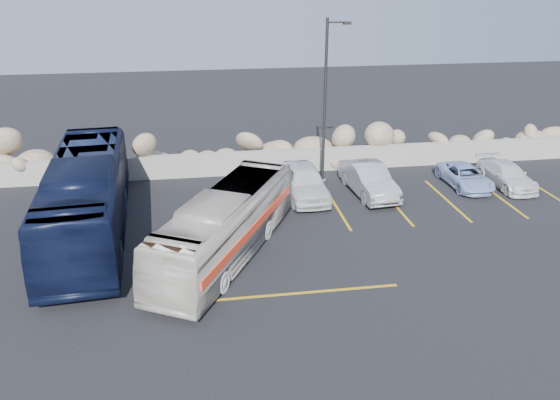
{
  "coord_description": "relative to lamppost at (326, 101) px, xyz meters",
  "views": [
    {
      "loc": [
        -3.35,
        -15.03,
        9.93
      ],
      "look_at": [
        -0.45,
        4.0,
        1.79
      ],
      "focal_mm": 35.0,
      "sensor_mm": 36.0,
      "label": 1
    }
  ],
  "objects": [
    {
      "name": "ground",
      "position": [
        -2.56,
        -9.5,
        -4.3
      ],
      "size": [
        90.0,
        90.0,
        0.0
      ],
      "primitive_type": "plane",
      "color": "black",
      "rests_on": "ground"
    },
    {
      "name": "seawall",
      "position": [
        -2.56,
        2.5,
        -3.7
      ],
      "size": [
        60.0,
        0.4,
        1.2
      ],
      "primitive_type": "cube",
      "color": "gray",
      "rests_on": "ground"
    },
    {
      "name": "riprap_pile",
      "position": [
        -2.56,
        3.7,
        -3.0
      ],
      "size": [
        54.0,
        2.8,
        2.6
      ],
      "primitive_type": null,
      "color": "#90795E",
      "rests_on": "ground"
    },
    {
      "name": "parking_lines",
      "position": [
        2.09,
        -3.93,
        -4.29
      ],
      "size": [
        18.16,
        9.36,
        0.01
      ],
      "color": "#BE9316",
      "rests_on": "ground"
    },
    {
      "name": "lamppost",
      "position": [
        0.0,
        0.0,
        0.0
      ],
      "size": [
        1.14,
        0.18,
        8.0
      ],
      "color": "#292624",
      "rests_on": "ground"
    },
    {
      "name": "vintage_bus",
      "position": [
        -5.15,
        -6.31,
        -3.03
      ],
      "size": [
        6.13,
        9.01,
        2.53
      ],
      "primitive_type": "imported",
      "rotation": [
        0.0,
        0.0,
        -0.49
      ],
      "color": "beige",
      "rests_on": "ground"
    },
    {
      "name": "tour_coach",
      "position": [
        -10.49,
        -3.56,
        -2.69
      ],
      "size": [
        3.55,
        11.68,
        3.21
      ],
      "primitive_type": "imported",
      "rotation": [
        0.0,
        0.0,
        0.08
      ],
      "color": "black",
      "rests_on": "ground"
    },
    {
      "name": "car_a",
      "position": [
        -1.15,
        -1.05,
        -3.53
      ],
      "size": [
        1.89,
        4.52,
        1.53
      ],
      "primitive_type": "imported",
      "rotation": [
        0.0,
        0.0,
        0.02
      ],
      "color": "silver",
      "rests_on": "ground"
    },
    {
      "name": "car_b",
      "position": [
        1.93,
        -1.18,
        -3.57
      ],
      "size": [
        1.94,
        4.52,
        1.45
      ],
      "primitive_type": "imported",
      "rotation": [
        0.0,
        0.0,
        0.09
      ],
      "color": "#9E9EA3",
      "rests_on": "ground"
    },
    {
      "name": "car_c",
      "position": [
        9.0,
        -1.19,
        -3.73
      ],
      "size": [
        1.74,
        3.96,
        1.13
      ],
      "primitive_type": "imported",
      "rotation": [
        0.0,
        0.0,
        0.04
      ],
      "color": "silver",
      "rests_on": "ground"
    },
    {
      "name": "car_d",
      "position": [
        6.96,
        -0.95,
        -3.78
      ],
      "size": [
        1.75,
        3.71,
        1.03
      ],
      "primitive_type": "imported",
      "rotation": [
        0.0,
        0.0,
        0.01
      ],
      "color": "#9DAFDE",
      "rests_on": "ground"
    }
  ]
}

